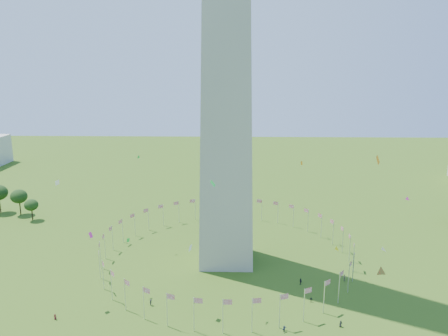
{
  "coord_description": "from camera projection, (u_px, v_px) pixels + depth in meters",
  "views": [
    {
      "loc": [
        2.74,
        -82.33,
        62.81
      ],
      "look_at": [
        -0.4,
        35.0,
        34.74
      ],
      "focal_mm": 35.0,
      "sensor_mm": 36.0,
      "label": 1
    }
  ],
  "objects": [
    {
      "name": "kites_aloft",
      "position": [
        266.0,
        231.0,
        110.45
      ],
      "size": [
        99.16,
        76.53,
        40.36
      ],
      "color": "white",
      "rests_on": "ground"
    },
    {
      "name": "flag_ring",
      "position": [
        226.0,
        247.0,
        142.29
      ],
      "size": [
        80.24,
        80.24,
        9.0
      ],
      "color": "silver",
      "rests_on": "ground"
    }
  ]
}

